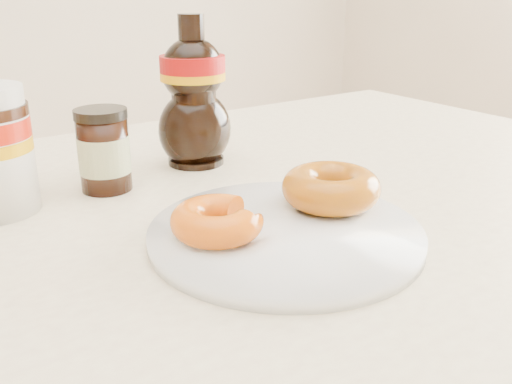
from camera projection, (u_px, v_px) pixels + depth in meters
dining_table at (208, 293)px, 0.63m from camera, size 1.40×0.90×0.75m
plate at (285, 233)px, 0.56m from camera, size 0.27×0.27×0.01m
donut_bitten at (217, 220)px, 0.53m from camera, size 0.12×0.12×0.03m
donut_whole at (331, 188)px, 0.61m from camera, size 0.11×0.11×0.04m
syrup_bottle at (194, 92)px, 0.76m from camera, size 0.13×0.12×0.20m
dark_jar at (104, 151)px, 0.68m from camera, size 0.06×0.06×0.10m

